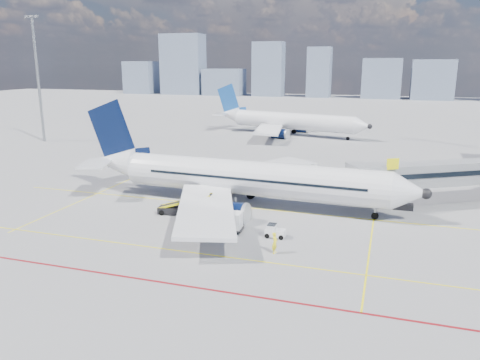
# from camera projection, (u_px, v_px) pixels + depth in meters

# --- Properties ---
(ground) EXTENTS (420.00, 420.00, 0.00)m
(ground) POSITION_uv_depth(u_px,v_px,m) (224.00, 231.00, 46.31)
(ground) COLOR gray
(ground) RESTS_ON ground
(apron_markings) EXTENTS (90.00, 35.12, 0.01)m
(apron_markings) POSITION_uv_depth(u_px,v_px,m) (204.00, 244.00, 42.87)
(apron_markings) COLOR yellow
(apron_markings) RESTS_ON ground
(jet_bridge) EXTENTS (23.55, 15.78, 6.30)m
(jet_bridge) POSITION_uv_depth(u_px,v_px,m) (464.00, 174.00, 54.05)
(jet_bridge) COLOR gray
(jet_bridge) RESTS_ON ground
(floodlight_mast_nw) EXTENTS (3.20, 0.61, 25.45)m
(floodlight_mast_nw) POSITION_uv_depth(u_px,v_px,m) (38.00, 76.00, 96.26)
(floodlight_mast_nw) COLOR gray
(floodlight_mast_nw) RESTS_ON ground
(distant_skyline) EXTENTS (246.13, 14.12, 30.77)m
(distant_skyline) POSITION_uv_depth(u_px,v_px,m) (372.00, 72.00, 217.26)
(distant_skyline) COLOR slate
(distant_skyline) RESTS_ON ground
(main_aircraft) EXTENTS (41.53, 36.16, 12.11)m
(main_aircraft) POSITION_uv_depth(u_px,v_px,m) (237.00, 177.00, 54.38)
(main_aircraft) COLOR silver
(main_aircraft) RESTS_ON ground
(second_aircraft) EXTENTS (38.56, 33.08, 11.44)m
(second_aircraft) POSITION_uv_depth(u_px,v_px,m) (287.00, 121.00, 107.55)
(second_aircraft) COLOR silver
(second_aircraft) RESTS_ON ground
(baggage_tug) EXTENTS (1.88, 1.14, 1.30)m
(baggage_tug) POSITION_uv_depth(u_px,v_px,m) (274.00, 231.00, 44.47)
(baggage_tug) COLOR silver
(baggage_tug) RESTS_ON ground
(cargo_dolly) EXTENTS (3.76, 1.86, 2.01)m
(cargo_dolly) POSITION_uv_depth(u_px,v_px,m) (224.00, 221.00, 45.92)
(cargo_dolly) COLOR black
(cargo_dolly) RESTS_ON ground
(belt_loader) EXTENTS (6.17, 2.21, 2.48)m
(belt_loader) POSITION_uv_depth(u_px,v_px,m) (179.00, 209.00, 51.27)
(belt_loader) COLOR black
(belt_loader) RESTS_ON ground
(ramp_worker) EXTENTS (0.52, 0.73, 1.90)m
(ramp_worker) POSITION_uv_depth(u_px,v_px,m) (275.00, 243.00, 40.67)
(ramp_worker) COLOR yellow
(ramp_worker) RESTS_ON ground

